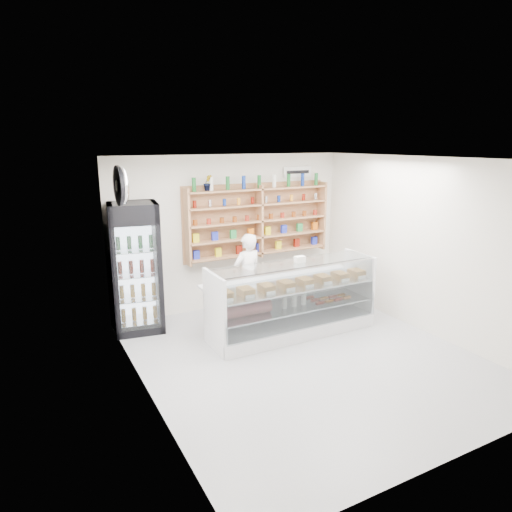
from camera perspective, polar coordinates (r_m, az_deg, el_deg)
room at (r=6.28m, az=6.49°, el=-0.91°), size 5.00×5.00×5.00m
display_counter at (r=7.41m, az=4.49°, el=-7.15°), size 2.73×0.81×1.19m
shop_worker at (r=7.90m, az=-1.08°, el=-2.54°), size 0.60×0.44×1.51m
drinks_cooler at (r=7.56m, az=-14.73°, el=-1.40°), size 0.86×0.85×2.10m
wall_shelving at (r=8.45m, az=0.40°, el=4.43°), size 2.84×0.28×1.33m
potted_plant at (r=7.93m, az=-6.03°, el=9.09°), size 0.18×0.16×0.27m
security_mirror at (r=6.35m, az=-16.37°, el=8.42°), size 0.15×0.50×0.50m
wall_sign at (r=8.91m, az=5.19°, el=10.42°), size 0.62×0.03×0.20m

